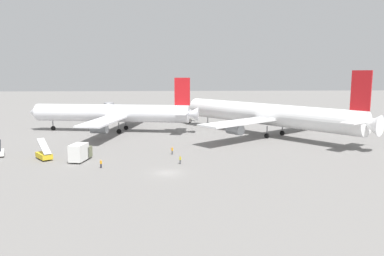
# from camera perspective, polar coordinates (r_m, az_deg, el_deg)

# --- Properties ---
(ground_plane) EXTENTS (600.00, 600.00, 0.00)m
(ground_plane) POSITION_cam_1_polar(r_m,az_deg,el_deg) (63.29, -3.86, -7.00)
(ground_plane) COLOR slate
(airliner_at_gate_left) EXTENTS (50.98, 47.40, 15.76)m
(airliner_at_gate_left) POSITION_cam_1_polar(r_m,az_deg,el_deg) (109.26, -12.20, 2.23)
(airliner_at_gate_left) COLOR silver
(airliner_at_gate_left) RESTS_ON ground
(airliner_being_pushed) EXTENTS (43.91, 51.92, 17.60)m
(airliner_being_pushed) POSITION_cam_1_polar(r_m,az_deg,el_deg) (102.19, 11.37, 2.09)
(airliner_being_pushed) COLOR white
(airliner_being_pushed) RESTS_ON ground
(pushback_tug) EXTENTS (7.05, 8.46, 2.81)m
(pushback_tug) POSITION_cam_1_polar(r_m,az_deg,el_deg) (127.38, -1.51, 1.40)
(pushback_tug) COLOR white
(pushback_tug) RESTS_ON ground
(gse_stair_truck_yellow) EXTENTS (4.29, 4.81, 4.06)m
(gse_stair_truck_yellow) POSITION_cam_1_polar(r_m,az_deg,el_deg) (78.22, -22.09, -3.84)
(gse_stair_truck_yellow) COLOR gold
(gse_stair_truck_yellow) RESTS_ON ground
(gse_catering_truck_tall) EXTENTS (3.48, 6.19, 3.50)m
(gse_catering_truck_tall) POSITION_cam_1_polar(r_m,az_deg,el_deg) (74.39, -17.04, -3.62)
(gse_catering_truck_tall) COLOR #666B4C
(gse_catering_truck_tall) RESTS_ON ground
(ground_crew_marshaller_foreground) EXTENTS (0.36, 0.50, 1.59)m
(ground_crew_marshaller_foreground) POSITION_cam_1_polar(r_m,az_deg,el_deg) (69.04, -1.84, -4.97)
(ground_crew_marshaller_foreground) COLOR #4C4C51
(ground_crew_marshaller_foreground) RESTS_ON ground
(ground_crew_ramp_agent_by_cones) EXTENTS (0.49, 0.36, 1.67)m
(ground_crew_ramp_agent_by_cones) POSITION_cam_1_polar(r_m,az_deg,el_deg) (77.05, -3.10, -3.52)
(ground_crew_ramp_agent_by_cones) COLOR #4C4C51
(ground_crew_ramp_agent_by_cones) RESTS_ON ground
(ground_crew_wing_walker_right) EXTENTS (0.36, 0.36, 1.56)m
(ground_crew_wing_walker_right) POSITION_cam_1_polar(r_m,az_deg,el_deg) (68.15, -14.02, -5.42)
(ground_crew_wing_walker_right) COLOR black
(ground_crew_wing_walker_right) RESTS_ON ground
(jet_bridge) EXTENTS (4.32, 23.39, 5.77)m
(jet_bridge) POSITION_cam_1_polar(r_m,az_deg,el_deg) (137.94, -13.26, 2.90)
(jet_bridge) COLOR #B7B7BC
(jet_bridge) RESTS_ON ground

